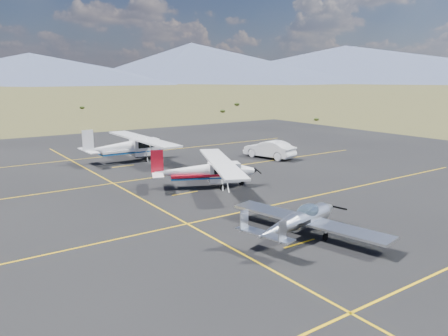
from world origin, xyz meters
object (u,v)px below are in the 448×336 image
object	(u,v)px
aircraft_low_wing	(300,220)
aircraft_plain	(130,146)
sedan	(269,149)
aircraft_cessna	(206,170)

from	to	relation	value
aircraft_low_wing	aircraft_plain	distance (m)	23.36
aircraft_plain	sedan	distance (m)	13.28
aircraft_low_wing	sedan	xyz separation A→B (m)	(12.63, 17.12, -0.05)
aircraft_low_wing	aircraft_cessna	size ratio (longest dim) A/B	0.81
aircraft_plain	sedan	size ratio (longest dim) A/B	2.43
aircraft_cessna	sedan	distance (m)	12.73
aircraft_low_wing	sedan	world-z (taller)	aircraft_low_wing
aircraft_cessna	aircraft_plain	size ratio (longest dim) A/B	0.86
aircraft_plain	sedan	xyz separation A→B (m)	(11.72, -6.22, -0.56)
aircraft_plain	aircraft_cessna	bearing A→B (deg)	-87.64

